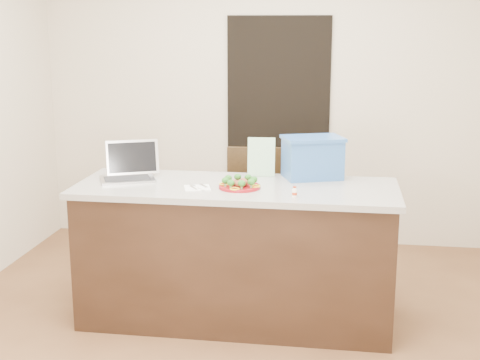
# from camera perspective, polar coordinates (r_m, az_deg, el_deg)

# --- Properties ---
(ground) EXTENTS (4.00, 4.00, 0.00)m
(ground) POSITION_cam_1_polar(r_m,az_deg,el_deg) (4.36, -0.84, -13.08)
(ground) COLOR brown
(ground) RESTS_ON ground
(room_shell) EXTENTS (4.00, 4.00, 4.00)m
(room_shell) POSITION_cam_1_polar(r_m,az_deg,el_deg) (3.92, -0.92, 8.67)
(room_shell) COLOR white
(room_shell) RESTS_ON ground
(doorway) EXTENTS (0.90, 0.02, 2.00)m
(doorway) POSITION_cam_1_polar(r_m,az_deg,el_deg) (5.93, 3.25, 4.16)
(doorway) COLOR black
(doorway) RESTS_ON ground
(island) EXTENTS (2.06, 0.76, 0.92)m
(island) POSITION_cam_1_polar(r_m,az_deg,el_deg) (4.40, -0.32, -6.26)
(island) COLOR black
(island) RESTS_ON ground
(plate) EXTENTS (0.26, 0.26, 0.02)m
(plate) POSITION_cam_1_polar(r_m,az_deg,el_deg) (4.20, -0.03, -0.56)
(plate) COLOR maroon
(plate) RESTS_ON island
(meatballs) EXTENTS (0.11, 0.10, 0.04)m
(meatballs) POSITION_cam_1_polar(r_m,az_deg,el_deg) (4.19, -0.00, -0.24)
(meatballs) COLOR brown
(meatballs) RESTS_ON plate
(broccoli) EXTENTS (0.22, 0.22, 0.04)m
(broccoli) POSITION_cam_1_polar(r_m,az_deg,el_deg) (4.19, -0.03, -0.00)
(broccoli) COLOR #1A5416
(broccoli) RESTS_ON plate
(pepper_rings) EXTENTS (0.27, 0.27, 0.01)m
(pepper_rings) POSITION_cam_1_polar(r_m,az_deg,el_deg) (4.20, -0.03, -0.43)
(pepper_rings) COLOR yellow
(pepper_rings) RESTS_ON plate
(napkin) EXTENTS (0.20, 0.20, 0.01)m
(napkin) POSITION_cam_1_polar(r_m,az_deg,el_deg) (4.20, -3.67, -0.68)
(napkin) COLOR white
(napkin) RESTS_ON island
(fork) EXTENTS (0.07, 0.13, 0.00)m
(fork) POSITION_cam_1_polar(r_m,az_deg,el_deg) (4.21, -3.92, -0.57)
(fork) COLOR #ACACB0
(fork) RESTS_ON napkin
(knife) EXTENTS (0.07, 0.16, 0.01)m
(knife) POSITION_cam_1_polar(r_m,az_deg,el_deg) (4.18, -3.31, -0.65)
(knife) COLOR white
(knife) RESTS_ON napkin
(yogurt_bottle) EXTENTS (0.03, 0.03, 0.07)m
(yogurt_bottle) POSITION_cam_1_polar(r_m,az_deg,el_deg) (4.00, 4.68, -1.08)
(yogurt_bottle) COLOR white
(yogurt_bottle) RESTS_ON island
(laptop) EXTENTS (0.42, 0.40, 0.25)m
(laptop) POSITION_cam_1_polar(r_m,az_deg,el_deg) (4.51, -9.37, 0.97)
(laptop) COLOR #A4A4A8
(laptop) RESTS_ON island
(leaflet) EXTENTS (0.19, 0.05, 0.26)m
(leaflet) POSITION_cam_1_polar(r_m,az_deg,el_deg) (4.51, 1.83, 1.97)
(leaflet) COLOR white
(leaflet) RESTS_ON island
(blue_box) EXTENTS (0.46, 0.39, 0.28)m
(blue_box) POSITION_cam_1_polar(r_m,az_deg,el_deg) (4.48, 6.20, 1.94)
(blue_box) COLOR #2C5AA1
(blue_box) RESTS_ON island
(chair) EXTENTS (0.48, 0.48, 1.02)m
(chair) POSITION_cam_1_polar(r_m,az_deg,el_deg) (5.01, 1.29, -2.41)
(chair) COLOR #35220F
(chair) RESTS_ON ground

